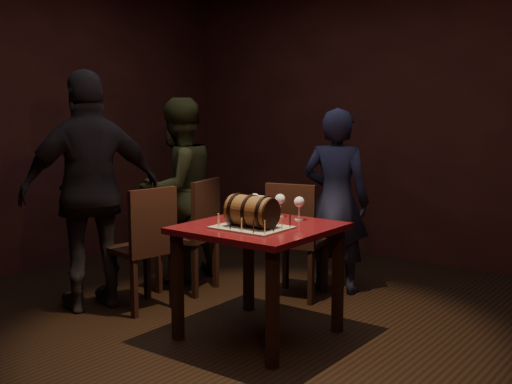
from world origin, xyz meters
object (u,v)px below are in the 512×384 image
at_px(chair_left_rear, 196,229).
at_px(person_left_front, 92,191).
at_px(chair_back, 295,234).
at_px(barrel_cake, 252,211).
at_px(person_back, 336,201).
at_px(person_left_rear, 178,190).
at_px(pub_table, 259,242).
at_px(wine_glass_mid, 280,200).
at_px(pint_of_ale, 260,207).
at_px(wine_glass_left, 255,200).
at_px(wine_glass_right, 299,203).
at_px(chair_left_front, 146,242).

distance_m(chair_left_rear, person_left_front, 0.92).
distance_m(chair_back, person_left_front, 1.58).
bearing_deg(barrel_cake, person_back, 96.10).
distance_m(barrel_cake, chair_left_rear, 1.26).
height_order(barrel_cake, person_left_rear, person_left_rear).
xyz_separation_m(pub_table, wine_glass_mid, (-0.07, 0.34, 0.23)).
xyz_separation_m(pint_of_ale, chair_back, (-0.09, 0.58, -0.30)).
distance_m(wine_glass_mid, person_left_rear, 1.36).
height_order(wine_glass_left, wine_glass_right, same).
bearing_deg(chair_left_rear, person_left_front, -113.16).
height_order(wine_glass_right, chair_back, chair_back).
xyz_separation_m(wine_glass_left, pint_of_ale, (0.06, -0.02, -0.05)).
bearing_deg(barrel_cake, chair_left_rear, 149.52).
bearing_deg(pub_table, barrel_cake, -76.70).
height_order(wine_glass_left, chair_left_front, chair_left_front).
relative_size(pub_table, pint_of_ale, 6.00).
height_order(chair_back, person_back, person_back).
distance_m(person_back, person_left_rear, 1.37).
distance_m(chair_left_rear, chair_left_front, 0.58).
height_order(wine_glass_right, pint_of_ale, wine_glass_right).
distance_m(barrel_cake, pint_of_ale, 0.40).
height_order(wine_glass_right, person_left_rear, person_left_rear).
bearing_deg(pub_table, pint_of_ale, 125.72).
bearing_deg(wine_glass_mid, wine_glass_left, -149.44).
xyz_separation_m(wine_glass_right, person_left_rear, (-1.49, 0.37, -0.07)).
bearing_deg(pint_of_ale, chair_back, 98.79).
bearing_deg(pub_table, chair_left_rear, 153.84).
xyz_separation_m(wine_glass_mid, person_left_front, (-1.28, -0.61, 0.03)).
relative_size(wine_glass_mid, pint_of_ale, 1.07).
relative_size(pint_of_ale, person_back, 0.10).
xyz_separation_m(chair_left_front, person_left_front, (-0.36, -0.19, 0.37)).
bearing_deg(person_left_rear, wine_glass_left, 74.31).
height_order(wine_glass_mid, chair_left_front, chair_left_front).
distance_m(wine_glass_mid, person_back, 0.86).
distance_m(barrel_cake, wine_glass_right, 0.44).
distance_m(chair_left_front, person_back, 1.56).
distance_m(wine_glass_mid, person_left_front, 1.42).
height_order(pub_table, barrel_cake, barrel_cake).
height_order(chair_left_front, person_back, person_back).
height_order(barrel_cake, chair_left_front, barrel_cake).
relative_size(barrel_cake, person_left_rear, 0.23).
distance_m(wine_glass_left, person_back, 0.96).
xyz_separation_m(chair_back, person_left_rear, (-1.13, -0.12, 0.27)).
bearing_deg(barrel_cake, chair_left_front, 177.87).
relative_size(chair_back, person_left_front, 0.52).
relative_size(chair_back, chair_left_rear, 1.00).
xyz_separation_m(pub_table, person_left_rear, (-1.38, 0.68, 0.15)).
relative_size(pint_of_ale, person_left_rear, 0.09).
relative_size(pub_table, person_left_front, 0.50).
height_order(chair_left_rear, person_left_front, person_left_front).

